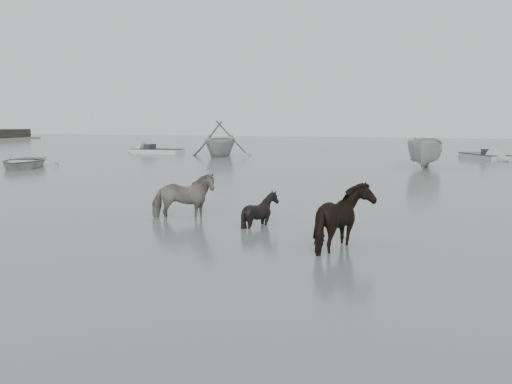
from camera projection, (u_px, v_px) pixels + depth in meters
ground at (269, 233)px, 14.73m from camera, size 140.00×140.00×0.00m
pony_pinto at (183, 191)px, 16.76m from camera, size 2.07×1.40×1.61m
pony_dark at (346, 212)px, 12.82m from camera, size 1.68×1.89×1.70m
pony_black at (260, 202)px, 15.66m from camera, size 1.46×1.38×1.28m
rowboat_lead at (23, 160)px, 33.24m from camera, size 4.85×5.59×0.97m
rowboat_trail at (221, 137)px, 43.04m from camera, size 5.33×5.95×2.81m
boat_small at (426, 151)px, 33.31m from camera, size 2.37×5.25×1.97m
skiff_outer at (157, 149)px, 46.37m from camera, size 5.82×1.97×0.75m
skiff_mid at (484, 154)px, 40.08m from camera, size 4.03×5.67×0.75m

